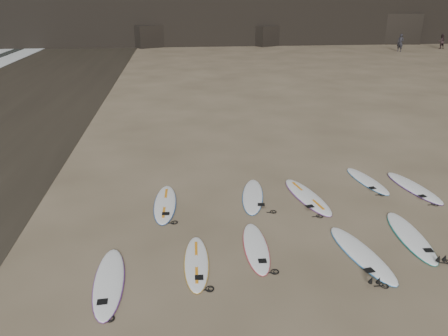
% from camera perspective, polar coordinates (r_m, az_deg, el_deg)
% --- Properties ---
extents(ground, '(240.00, 240.00, 0.00)m').
position_cam_1_polar(ground, '(11.17, 9.31, -10.10)').
color(ground, '#897559').
rests_on(ground, ground).
extents(surfboard_0, '(0.74, 2.63, 0.09)m').
position_cam_1_polar(surfboard_0, '(10.10, -14.80, -14.11)').
color(surfboard_0, white).
rests_on(surfboard_0, ground).
extents(surfboard_1, '(0.64, 2.30, 0.08)m').
position_cam_1_polar(surfboard_1, '(10.41, -3.62, -12.18)').
color(surfboard_1, white).
rests_on(surfboard_1, ground).
extents(surfboard_2, '(0.68, 2.40, 0.09)m').
position_cam_1_polar(surfboard_2, '(10.97, 4.20, -10.24)').
color(surfboard_2, white).
rests_on(surfboard_2, ground).
extents(surfboard_3, '(1.10, 2.73, 0.10)m').
position_cam_1_polar(surfboard_3, '(11.18, 17.51, -10.60)').
color(surfboard_3, white).
rests_on(surfboard_3, ground).
extents(surfboard_4, '(0.83, 2.68, 0.10)m').
position_cam_1_polar(surfboard_4, '(12.35, 23.18, -8.18)').
color(surfboard_4, white).
rests_on(surfboard_4, ground).
extents(surfboard_5, '(0.73, 2.61, 0.09)m').
position_cam_1_polar(surfboard_5, '(13.14, -7.70, -4.61)').
color(surfboard_5, white).
rests_on(surfboard_5, ground).
extents(surfboard_6, '(1.07, 2.60, 0.09)m').
position_cam_1_polar(surfboard_6, '(13.54, 3.77, -3.64)').
color(surfboard_6, white).
rests_on(surfboard_6, ground).
extents(surfboard_7, '(1.18, 2.83, 0.10)m').
position_cam_1_polar(surfboard_7, '(13.72, 10.82, -3.63)').
color(surfboard_7, white).
rests_on(surfboard_7, ground).
extents(surfboard_8, '(0.93, 2.41, 0.08)m').
position_cam_1_polar(surfboard_8, '(15.35, 18.18, -1.57)').
color(surfboard_8, white).
rests_on(surfboard_8, ground).
extents(surfboard_9, '(1.03, 2.69, 0.09)m').
position_cam_1_polar(surfboard_9, '(15.36, 23.53, -2.32)').
color(surfboard_9, white).
rests_on(surfboard_9, ground).
extents(person_a, '(0.76, 0.81, 1.85)m').
position_cam_1_polar(person_a, '(52.51, 22.04, 14.93)').
color(person_a, black).
rests_on(person_a, ground).
extents(person_b, '(0.78, 0.61, 1.57)m').
position_cam_1_polar(person_b, '(57.31, 26.52, 14.57)').
color(person_b, black).
rests_on(person_b, ground).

